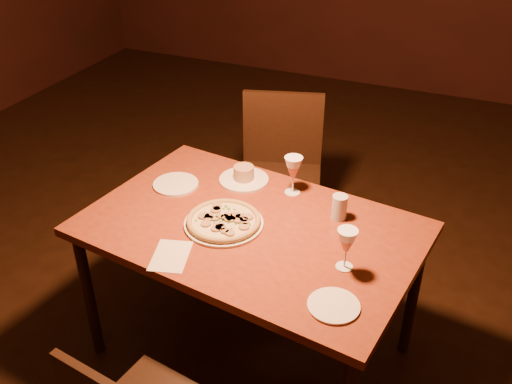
% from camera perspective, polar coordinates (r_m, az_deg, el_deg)
% --- Properties ---
extents(floor, '(7.00, 7.00, 0.00)m').
position_cam_1_polar(floor, '(3.01, -2.92, -12.12)').
color(floor, black).
rests_on(floor, ground).
extents(dining_table, '(1.47, 1.06, 0.73)m').
position_cam_1_polar(dining_table, '(2.40, -0.54, -4.62)').
color(dining_table, maroon).
rests_on(dining_table, floor).
extents(chair_far, '(0.55, 0.55, 0.92)m').
position_cam_1_polar(chair_far, '(3.18, 2.44, 2.28)').
color(chair_far, black).
rests_on(chair_far, floor).
extents(pizza_plate, '(0.33, 0.33, 0.04)m').
position_cam_1_polar(pizza_plate, '(2.36, -3.25, -2.91)').
color(pizza_plate, silver).
rests_on(pizza_plate, dining_table).
extents(ramekin_saucer, '(0.23, 0.23, 0.07)m').
position_cam_1_polar(ramekin_saucer, '(2.66, -1.23, 1.60)').
color(ramekin_saucer, silver).
rests_on(ramekin_saucer, dining_table).
extents(wine_glass_far, '(0.08, 0.08, 0.18)m').
position_cam_1_polar(wine_glass_far, '(2.53, 3.73, 1.67)').
color(wine_glass_far, '#C56552').
rests_on(wine_glass_far, dining_table).
extents(wine_glass_right, '(0.08, 0.08, 0.17)m').
position_cam_1_polar(wine_glass_right, '(2.12, 8.99, -5.65)').
color(wine_glass_right, '#C56552').
rests_on(wine_glass_right, dining_table).
extents(water_tumbler, '(0.07, 0.07, 0.11)m').
position_cam_1_polar(water_tumbler, '(2.40, 8.34, -1.51)').
color(water_tumbler, '#B2BEC3').
rests_on(water_tumbler, dining_table).
extents(side_plate_left, '(0.21, 0.21, 0.01)m').
position_cam_1_polar(side_plate_left, '(2.65, -8.03, 0.78)').
color(side_plate_left, silver).
rests_on(side_plate_left, dining_table).
extents(side_plate_near, '(0.18, 0.18, 0.01)m').
position_cam_1_polar(side_plate_near, '(2.00, 7.77, -11.19)').
color(side_plate_near, silver).
rests_on(side_plate_near, dining_table).
extents(menu_card, '(0.18, 0.23, 0.00)m').
position_cam_1_polar(menu_card, '(2.22, -8.52, -6.33)').
color(menu_card, beige).
rests_on(menu_card, dining_table).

